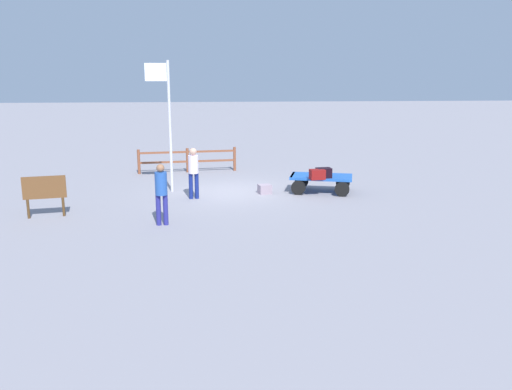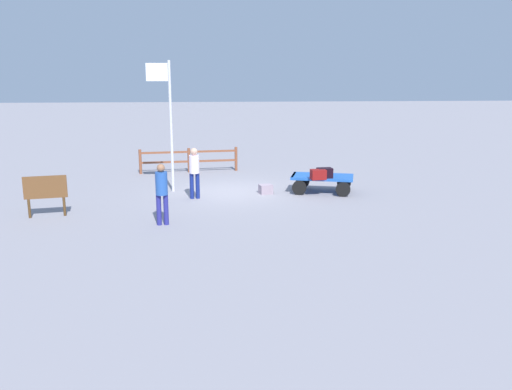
# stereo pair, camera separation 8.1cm
# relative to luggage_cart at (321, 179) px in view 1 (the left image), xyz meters

# --- Properties ---
(ground_plane) EXTENTS (120.00, 120.00, 0.00)m
(ground_plane) POSITION_rel_luggage_cart_xyz_m (3.18, -0.35, -0.46)
(ground_plane) COLOR gray
(luggage_cart) EXTENTS (2.41, 1.79, 0.61)m
(luggage_cart) POSITION_rel_luggage_cart_xyz_m (0.00, 0.00, 0.00)
(luggage_cart) COLOR blue
(luggage_cart) RESTS_ON ground
(suitcase_olive) EXTENTS (0.55, 0.41, 0.35)m
(suitcase_olive) POSITION_rel_luggage_cart_xyz_m (0.27, 0.69, 0.32)
(suitcase_olive) COLOR maroon
(suitcase_olive) RESTS_ON luggage_cart
(suitcase_maroon) EXTENTS (0.55, 0.43, 0.35)m
(suitcase_maroon) POSITION_rel_luggage_cart_xyz_m (-0.02, 0.42, 0.32)
(suitcase_maroon) COLOR black
(suitcase_maroon) RESTS_ON luggage_cart
(suitcase_grey) EXTENTS (0.52, 0.46, 0.33)m
(suitcase_grey) POSITION_rel_luggage_cart_xyz_m (2.04, 0.09, -0.30)
(suitcase_grey) COLOR gray
(suitcase_grey) RESTS_ON ground
(worker_lead) EXTENTS (0.36, 0.36, 1.76)m
(worker_lead) POSITION_rel_luggage_cart_xyz_m (5.35, 3.88, 0.57)
(worker_lead) COLOR navy
(worker_lead) RESTS_ON ground
(worker_trailing) EXTENTS (0.37, 0.37, 1.75)m
(worker_trailing) POSITION_rel_luggage_cart_xyz_m (4.54, 0.67, 0.57)
(worker_trailing) COLOR navy
(worker_trailing) RESTS_ON ground
(flagpole) EXTENTS (0.85, 0.10, 4.66)m
(flagpole) POSITION_rel_luggage_cart_xyz_m (5.47, -0.55, 2.31)
(flagpole) COLOR silver
(flagpole) RESTS_ON ground
(signboard) EXTENTS (1.23, 0.30, 1.25)m
(signboard) POSITION_rel_luggage_cart_xyz_m (8.89, 2.74, 0.37)
(signboard) COLOR #4C3319
(signboard) RESTS_ON ground
(wooden_fence) EXTENTS (4.22, 0.59, 1.05)m
(wooden_fence) POSITION_rel_luggage_cart_xyz_m (4.96, -4.36, 0.15)
(wooden_fence) COLOR brown
(wooden_fence) RESTS_ON ground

